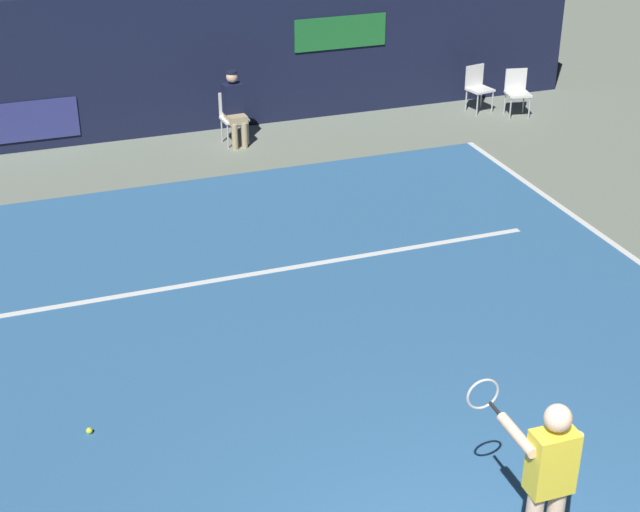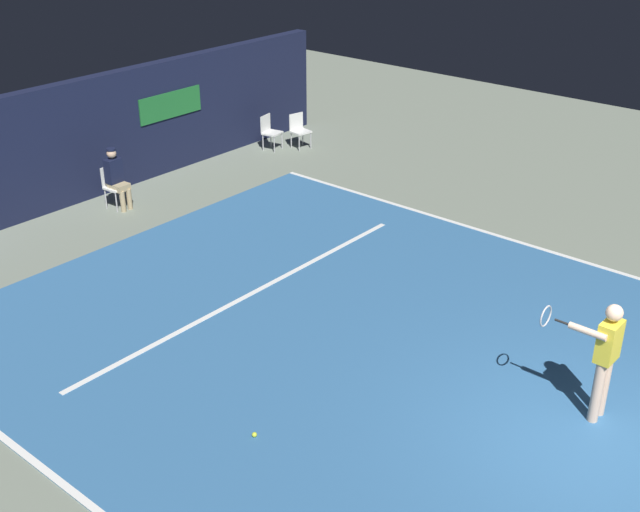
# 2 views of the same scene
# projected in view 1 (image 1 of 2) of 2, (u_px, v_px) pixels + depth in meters

# --- Properties ---
(ground_plane) EXTENTS (30.96, 30.96, 0.00)m
(ground_plane) POSITION_uv_depth(u_px,v_px,m) (315.00, 343.00, 11.30)
(ground_plane) COLOR gray
(court_surface) EXTENTS (9.77, 10.67, 0.01)m
(court_surface) POSITION_uv_depth(u_px,v_px,m) (315.00, 343.00, 11.29)
(court_surface) COLOR #336699
(court_surface) RESTS_ON ground
(line_service) EXTENTS (7.62, 0.10, 0.01)m
(line_service) POSITION_uv_depth(u_px,v_px,m) (268.00, 272.00, 12.85)
(line_service) COLOR white
(line_service) RESTS_ON court_surface
(back_wall) EXTENTS (16.03, 0.33, 2.60)m
(back_wall) POSITION_uv_depth(u_px,v_px,m) (169.00, 62.00, 17.20)
(back_wall) COLOR #141933
(back_wall) RESTS_ON ground
(tennis_player) EXTENTS (0.60, 0.93, 1.73)m
(tennis_player) POSITION_uv_depth(u_px,v_px,m) (547.00, 481.00, 7.64)
(tennis_player) COLOR beige
(tennis_player) RESTS_ON ground
(line_judge_on_chair) EXTENTS (0.46, 0.55, 1.32)m
(line_judge_on_chair) POSITION_uv_depth(u_px,v_px,m) (234.00, 107.00, 16.89)
(line_judge_on_chair) COLOR white
(line_judge_on_chair) RESTS_ON ground
(courtside_chair_near) EXTENTS (0.51, 0.49, 0.88)m
(courtside_chair_near) POSITION_uv_depth(u_px,v_px,m) (478.00, 86.00, 18.63)
(courtside_chair_near) COLOR white
(courtside_chair_near) RESTS_ON ground
(courtside_chair_far) EXTENTS (0.51, 0.49, 0.88)m
(courtside_chair_far) POSITION_uv_depth(u_px,v_px,m) (517.00, 90.00, 18.39)
(courtside_chair_far) COLOR white
(courtside_chair_far) RESTS_ON ground
(tennis_ball) EXTENTS (0.07, 0.07, 0.07)m
(tennis_ball) POSITION_uv_depth(u_px,v_px,m) (89.00, 431.00, 9.74)
(tennis_ball) COLOR #CCE033
(tennis_ball) RESTS_ON court_surface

